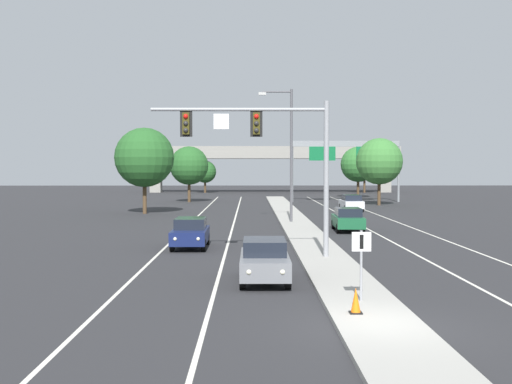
% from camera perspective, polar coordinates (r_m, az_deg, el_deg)
% --- Properties ---
extents(ground_plane, '(260.00, 260.00, 0.00)m').
position_cam_1_polar(ground_plane, '(18.01, 10.82, -11.69)').
color(ground_plane, '#28282B').
extents(median_island, '(2.40, 110.00, 0.15)m').
position_cam_1_polar(median_island, '(35.56, 5.08, -4.62)').
color(median_island, '#9E9B93').
rests_on(median_island, ground).
extents(lane_stripe_oncoming_center, '(0.14, 100.00, 0.01)m').
position_cam_1_polar(lane_stripe_oncoming_center, '(42.38, -2.21, -3.60)').
color(lane_stripe_oncoming_center, silver).
rests_on(lane_stripe_oncoming_center, ground).
extents(lane_stripe_receding_center, '(0.14, 100.00, 0.01)m').
position_cam_1_polar(lane_stripe_receding_center, '(43.14, 10.39, -3.53)').
color(lane_stripe_receding_center, silver).
rests_on(lane_stripe_receding_center, ground).
extents(edge_stripe_left, '(0.14, 100.00, 0.01)m').
position_cam_1_polar(edge_stripe_left, '(42.60, -6.66, -3.58)').
color(edge_stripe_left, silver).
rests_on(edge_stripe_left, ground).
extents(edge_stripe_right, '(0.14, 100.00, 0.01)m').
position_cam_1_polar(edge_stripe_right, '(43.88, 14.64, -3.47)').
color(edge_stripe_right, silver).
rests_on(edge_stripe_right, ground).
extents(overhead_signal_mast, '(8.20, 0.44, 7.20)m').
position_cam_1_polar(overhead_signal_mast, '(29.88, 1.15, 4.26)').
color(overhead_signal_mast, gray).
rests_on(overhead_signal_mast, median_island).
extents(median_sign_post, '(0.60, 0.10, 2.20)m').
position_cam_1_polar(median_sign_post, '(20.41, 9.26, -5.49)').
color(median_sign_post, gray).
rests_on(median_sign_post, median_island).
extents(street_lamp_median, '(2.58, 0.28, 10.00)m').
position_cam_1_polar(street_lamp_median, '(48.99, 2.87, 3.97)').
color(street_lamp_median, '#4C4C51').
rests_on(street_lamp_median, median_island).
extents(car_oncoming_grey, '(1.84, 4.48, 1.58)m').
position_cam_1_polar(car_oncoming_grey, '(24.45, 0.76, -5.99)').
color(car_oncoming_grey, slate).
rests_on(car_oncoming_grey, ground).
extents(car_oncoming_navy, '(1.84, 4.48, 1.58)m').
position_cam_1_polar(car_oncoming_navy, '(34.67, -5.79, -3.56)').
color(car_oncoming_navy, '#141E4C').
rests_on(car_oncoming_navy, ground).
extents(car_receding_green, '(1.92, 4.51, 1.58)m').
position_cam_1_polar(car_receding_green, '(43.66, 8.09, -2.37)').
color(car_receding_green, '#195633').
rests_on(car_receding_green, ground).
extents(car_receding_white, '(1.89, 4.50, 1.58)m').
position_cam_1_polar(car_receding_white, '(63.65, 8.39, -0.92)').
color(car_receding_white, silver).
rests_on(car_receding_white, ground).
extents(traffic_cone_median_nose, '(0.36, 0.36, 0.74)m').
position_cam_1_polar(traffic_cone_median_nose, '(18.86, 8.78, -9.45)').
color(traffic_cone_median_nose, black).
rests_on(traffic_cone_median_nose, median_island).
extents(highway_sign_gantry, '(13.28, 0.42, 7.50)m').
position_cam_1_polar(highway_sign_gantry, '(79.59, 7.90, 3.56)').
color(highway_sign_gantry, gray).
rests_on(highway_sign_gantry, ground).
extents(overpass_bridge, '(42.40, 6.40, 7.65)m').
position_cam_1_polar(overpass_bridge, '(108.43, 1.29, 3.03)').
color(overpass_bridge, gray).
rests_on(overpass_bridge, ground).
extents(tree_far_left_a, '(3.66, 3.66, 5.30)m').
position_cam_1_polar(tree_far_left_a, '(106.55, -4.51, 1.78)').
color(tree_far_left_a, '#4C3823').
rests_on(tree_far_left_a, ground).
extents(tree_far_right_a, '(4.88, 4.88, 7.06)m').
position_cam_1_polar(tree_far_right_a, '(90.57, 8.99, 2.41)').
color(tree_far_right_a, '#4C3823').
rests_on(tree_far_right_a, ground).
extents(tree_far_right_c, '(5.18, 5.18, 7.49)m').
position_cam_1_polar(tree_far_right_c, '(73.35, 10.80, 2.66)').
color(tree_far_right_c, '#4C3823').
rests_on(tree_far_right_c, ground).
extents(tree_far_right_b, '(4.97, 4.97, 7.18)m').
position_cam_1_polar(tree_far_right_b, '(108.51, 9.54, 2.42)').
color(tree_far_right_b, '#4C3823').
rests_on(tree_far_right_b, ground).
extents(tree_far_left_c, '(4.68, 4.68, 6.78)m').
position_cam_1_polar(tree_far_left_c, '(78.89, -5.92, 2.32)').
color(tree_far_left_c, '#4C3823').
rests_on(tree_far_left_c, ground).
extents(tree_far_left_b, '(5.45, 5.45, 7.88)m').
position_cam_1_polar(tree_far_left_b, '(60.05, -9.80, 3.01)').
color(tree_far_left_b, '#4C3823').
rests_on(tree_far_left_b, ground).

